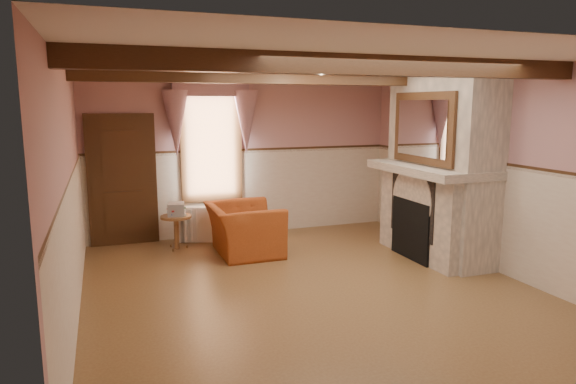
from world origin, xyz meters
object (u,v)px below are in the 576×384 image
object	(u,v)px
side_table	(176,232)
mantel_clock	(413,155)
bowl	(435,163)
oil_lamp	(414,153)
radiator	(196,224)
armchair	(244,229)

from	to	relation	value
side_table	mantel_clock	bearing A→B (deg)	-19.29
bowl	oil_lamp	xyz separation A→B (m)	(0.00, 0.55, 0.09)
mantel_clock	oil_lamp	size ratio (longest dim) A/B	0.86
bowl	mantel_clock	bearing A→B (deg)	90.00
side_table	bowl	world-z (taller)	bowl
side_table	bowl	distance (m)	4.19
bowl	mantel_clock	world-z (taller)	mantel_clock
radiator	armchair	bearing A→B (deg)	-40.96
armchair	radiator	distance (m)	1.15
side_table	radiator	distance (m)	0.51
oil_lamp	side_table	bearing A→B (deg)	160.19
oil_lamp	mantel_clock	bearing A→B (deg)	90.00
radiator	bowl	xyz separation A→B (m)	(3.20, -2.19, 1.17)
mantel_clock	bowl	bearing A→B (deg)	-90.00
side_table	oil_lamp	world-z (taller)	oil_lamp
radiator	mantel_clock	xyz separation A→B (m)	(3.20, -1.60, 1.22)
armchair	oil_lamp	world-z (taller)	oil_lamp
bowl	side_table	bearing A→B (deg)	152.75
oil_lamp	radiator	bearing A→B (deg)	152.90
bowl	radiator	bearing A→B (deg)	145.60
armchair	mantel_clock	bearing A→B (deg)	-103.18
oil_lamp	armchair	bearing A→B (deg)	166.12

